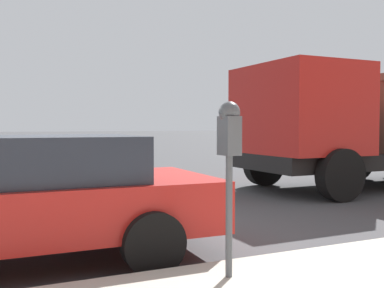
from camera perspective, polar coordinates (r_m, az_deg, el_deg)
ground_plane at (r=6.35m, az=-13.36°, el=-11.23°), size 220.00×220.00×0.00m
parking_meter at (r=3.92m, az=4.74°, el=0.10°), size 0.21×0.19×1.54m
dump_truck at (r=11.84m, az=22.53°, el=2.52°), size 3.00×6.90×2.79m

